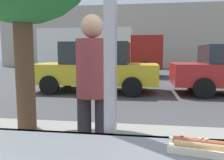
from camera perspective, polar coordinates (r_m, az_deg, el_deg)
name	(u,v)px	position (r m, az deg, el deg)	size (l,w,h in m)	color
ground_plane	(140,88)	(9.04, 7.03, -1.96)	(60.00, 60.00, 0.00)	#424244
building_facade_far	(143,37)	(21.57, 7.79, 10.79)	(28.00, 1.20, 5.77)	#A89E8E
hotdog_tray_near	(207,147)	(0.92, 22.97, -15.36)	(0.29, 0.14, 0.05)	beige
parked_car_yellow	(96,67)	(8.09, -4.09, 3.31)	(4.39, 2.01, 1.75)	gold
box_truck	(99,50)	(13.79, -3.19, 7.56)	(7.17, 2.44, 2.80)	silver
pedestrian	(93,87)	(2.21, -4.90, -1.84)	(0.32, 0.32, 1.63)	#302A2F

